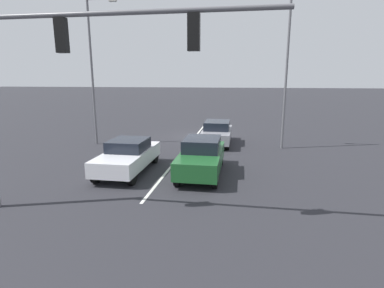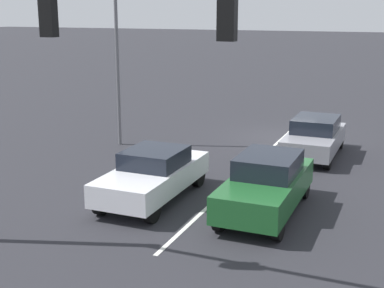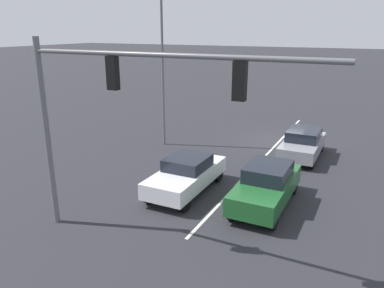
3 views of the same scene
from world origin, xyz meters
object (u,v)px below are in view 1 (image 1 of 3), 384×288
(street_lamp_right_shoulder, at_px, (94,64))
(traffic_signal_gantry, at_px, (60,63))
(car_gray_leftlane_second, at_px, (217,132))
(car_white_midlane_front, at_px, (128,156))
(car_darkgreen_leftlane_front, at_px, (202,156))
(street_lamp_left_shoulder, at_px, (284,62))

(street_lamp_right_shoulder, bearing_deg, traffic_signal_gantry, 111.71)
(car_gray_leftlane_second, height_order, traffic_signal_gantry, traffic_signal_gantry)
(car_white_midlane_front, bearing_deg, car_gray_leftlane_second, -117.70)
(car_darkgreen_leftlane_front, height_order, street_lamp_left_shoulder, street_lamp_left_shoulder)
(car_darkgreen_leftlane_front, xyz_separation_m, car_white_midlane_front, (3.37, 0.22, -0.06))
(car_gray_leftlane_second, xyz_separation_m, street_lamp_right_shoulder, (7.62, 1.32, 4.35))
(street_lamp_left_shoulder, bearing_deg, car_darkgreen_leftlane_front, 55.40)
(traffic_signal_gantry, bearing_deg, car_white_midlane_front, -92.62)
(car_gray_leftlane_second, xyz_separation_m, traffic_signal_gantry, (3.72, 11.11, 3.89))
(car_white_midlane_front, bearing_deg, street_lamp_left_shoulder, -140.61)
(car_darkgreen_leftlane_front, distance_m, traffic_signal_gantry, 6.98)
(car_white_midlane_front, xyz_separation_m, street_lamp_right_shoulder, (4.10, -5.39, 4.35))
(street_lamp_right_shoulder, distance_m, street_lamp_left_shoulder, 11.53)
(street_lamp_left_shoulder, bearing_deg, street_lamp_right_shoulder, 3.43)
(street_lamp_right_shoulder, height_order, street_lamp_left_shoulder, street_lamp_left_shoulder)
(car_white_midlane_front, xyz_separation_m, car_gray_leftlane_second, (-3.52, -6.71, -0.00))
(car_darkgreen_leftlane_front, xyz_separation_m, street_lamp_right_shoulder, (7.47, -5.17, 4.29))
(street_lamp_left_shoulder, bearing_deg, car_gray_leftlane_second, -9.18)
(car_gray_leftlane_second, bearing_deg, street_lamp_right_shoulder, 9.81)
(car_darkgreen_leftlane_front, xyz_separation_m, traffic_signal_gantry, (3.57, 4.62, 3.83))
(car_white_midlane_front, distance_m, traffic_signal_gantry, 5.87)
(car_white_midlane_front, xyz_separation_m, street_lamp_left_shoulder, (-7.41, -6.08, 4.38))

